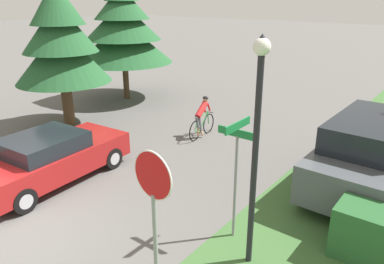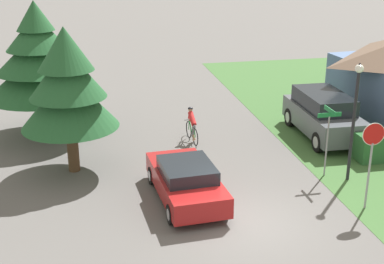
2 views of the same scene
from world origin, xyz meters
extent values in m
plane|color=#5B5956|center=(0.00, 0.00, 0.00)|extent=(140.00, 140.00, 0.00)
cube|color=maroon|center=(-1.51, 1.98, 0.60)|extent=(2.14, 4.44, 0.68)
cube|color=black|center=(-1.50, 1.79, 1.16)|extent=(1.76, 2.11, 0.44)
cylinder|color=black|center=(-2.45, 3.39, 0.32)|extent=(0.28, 0.65, 0.63)
cylinder|color=#ADADB2|center=(-2.45, 3.39, 0.32)|extent=(0.27, 0.38, 0.37)
cylinder|color=black|center=(-0.78, 3.50, 0.32)|extent=(0.28, 0.65, 0.63)
cylinder|color=#ADADB2|center=(-0.78, 3.50, 0.32)|extent=(0.27, 0.38, 0.37)
cylinder|color=black|center=(-2.24, 0.46, 0.32)|extent=(0.28, 0.65, 0.63)
cylinder|color=#ADADB2|center=(-2.24, 0.46, 0.32)|extent=(0.27, 0.38, 0.37)
cylinder|color=black|center=(-0.58, 0.57, 0.32)|extent=(0.28, 0.65, 0.63)
cylinder|color=#ADADB2|center=(-0.58, 0.57, 0.32)|extent=(0.27, 0.38, 0.37)
torus|color=black|center=(-0.17, 6.81, 0.36)|extent=(0.11, 0.76, 0.76)
torus|color=black|center=(-0.26, 7.78, 0.36)|extent=(0.11, 0.76, 0.76)
cylinder|color=#338C3F|center=(-0.19, 7.05, 0.51)|extent=(0.05, 0.17, 0.56)
cylinder|color=#338C3F|center=(-0.22, 7.41, 0.54)|extent=(0.09, 0.61, 0.63)
cylinder|color=#338C3F|center=(-0.22, 7.34, 0.82)|extent=(0.10, 0.72, 0.09)
cylinder|color=#338C3F|center=(-0.18, 6.96, 0.30)|extent=(0.07, 0.33, 0.16)
cylinder|color=#338C3F|center=(-0.18, 6.90, 0.57)|extent=(0.05, 0.20, 0.44)
cylinder|color=#338C3F|center=(-0.25, 7.74, 0.60)|extent=(0.05, 0.12, 0.49)
cylinder|color=black|center=(-0.25, 7.70, 0.84)|extent=(0.44, 0.06, 0.02)
ellipsoid|color=black|center=(-0.18, 6.98, 0.81)|extent=(0.10, 0.21, 0.05)
cylinder|color=slate|center=(-0.19, 6.97, 0.63)|extent=(0.13, 0.25, 0.47)
cylinder|color=slate|center=(-0.19, 7.13, 0.55)|extent=(0.13, 0.25, 0.62)
cylinder|color=tan|center=(-0.20, 7.04, 0.26)|extent=(0.08, 0.08, 0.30)
cylinder|color=tan|center=(-0.15, 7.20, 0.17)|extent=(0.17, 0.08, 0.21)
cylinder|color=red|center=(-0.21, 7.25, 1.04)|extent=(0.28, 0.68, 0.55)
cylinder|color=red|center=(-0.24, 7.47, 1.02)|extent=(0.09, 0.25, 0.35)
cylinder|color=red|center=(-0.24, 7.75, 1.02)|extent=(0.09, 0.25, 0.35)
sphere|color=tan|center=(-0.23, 7.52, 1.36)|extent=(0.19, 0.19, 0.19)
ellipsoid|color=black|center=(-0.23, 7.52, 1.41)|extent=(0.22, 0.18, 0.12)
cube|color=#4C5156|center=(5.54, 6.68, 0.81)|extent=(2.07, 4.87, 0.96)
cube|color=black|center=(5.54, 6.80, 1.63)|extent=(1.80, 3.23, 0.68)
cylinder|color=black|center=(4.66, 8.34, 0.42)|extent=(0.25, 0.84, 0.84)
cylinder|color=#ADADB2|center=(4.66, 8.34, 0.42)|extent=(0.26, 0.49, 0.49)
cylinder|color=black|center=(6.46, 8.31, 0.42)|extent=(0.25, 0.84, 0.84)
cylinder|color=#ADADB2|center=(6.46, 8.31, 0.42)|extent=(0.26, 0.49, 0.49)
cylinder|color=black|center=(4.61, 5.05, 0.42)|extent=(0.25, 0.84, 0.84)
cylinder|color=#ADADB2|center=(4.61, 5.05, 0.42)|extent=(0.26, 0.49, 0.49)
cylinder|color=black|center=(6.41, 5.02, 0.42)|extent=(0.25, 0.84, 0.84)
cylinder|color=#ADADB2|center=(6.41, 5.02, 0.42)|extent=(0.26, 0.49, 0.49)
cylinder|color=gray|center=(4.08, 0.18, 1.13)|extent=(0.07, 0.07, 2.27)
cylinder|color=red|center=(4.08, 0.18, 2.57)|extent=(0.70, 0.07, 0.70)
cylinder|color=silver|center=(4.08, 0.18, 2.57)|extent=(0.74, 0.06, 0.74)
cylinder|color=black|center=(4.54, 2.29, 2.00)|extent=(0.11, 0.11, 4.00)
sphere|color=white|center=(4.54, 2.29, 4.13)|extent=(0.29, 0.29, 0.29)
cone|color=black|center=(4.54, 2.29, 4.28)|extent=(0.18, 0.18, 0.12)
cylinder|color=gray|center=(3.87, 2.81, 1.15)|extent=(0.06, 0.06, 2.30)
cube|color=#197238|center=(3.87, 2.81, 2.36)|extent=(0.90, 0.03, 0.16)
cube|color=#197238|center=(3.87, 2.81, 2.52)|extent=(0.03, 0.90, 0.16)
cylinder|color=#4C3823|center=(-5.19, 5.15, 0.88)|extent=(0.43, 0.43, 1.76)
cone|color=#23562D|center=(-5.19, 5.15, 2.78)|extent=(3.55, 3.55, 2.04)
cone|color=#23562D|center=(-5.19, 5.15, 3.78)|extent=(2.77, 2.77, 1.80)
cone|color=#23562D|center=(-5.19, 5.15, 4.65)|extent=(1.99, 1.99, 1.55)
cylinder|color=#4C3823|center=(-6.45, 9.43, 0.90)|extent=(0.29, 0.29, 1.81)
cone|color=#23562D|center=(-6.45, 9.43, 2.78)|extent=(4.66, 4.66, 1.95)
cone|color=#23562D|center=(-6.45, 9.43, 3.74)|extent=(3.63, 3.63, 1.71)
cone|color=#23562D|center=(-6.45, 9.43, 4.57)|extent=(2.61, 2.61, 1.48)
cone|color=#23562D|center=(-6.45, 9.43, 5.26)|extent=(1.58, 1.58, 1.25)
camera|label=1|loc=(7.31, -3.17, 4.91)|focal=35.00mm
camera|label=2|loc=(-4.56, -13.88, 8.29)|focal=50.00mm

